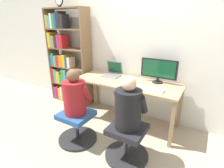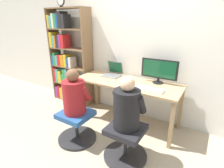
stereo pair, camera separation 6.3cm
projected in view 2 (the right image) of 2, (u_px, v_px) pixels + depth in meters
name	position (u px, v px, depth m)	size (l,w,h in m)	color
ground_plane	(116.00, 130.00, 2.81)	(14.00, 14.00, 0.00)	tan
wall_back	(138.00, 44.00, 2.93)	(10.00, 0.05, 2.60)	silver
desk	(127.00, 86.00, 2.84)	(1.72, 0.64, 0.74)	tan
desktop_monitor	(159.00, 71.00, 2.68)	(0.57, 0.17, 0.38)	black
laptop	(113.00, 73.00, 3.11)	(0.31, 0.30, 0.25)	gray
keyboard	(149.00, 89.00, 2.47)	(0.43, 0.15, 0.03)	silver
computer_mouse_by_keyboard	(132.00, 85.00, 2.61)	(0.06, 0.09, 0.04)	#99999E
office_chair_left	(126.00, 142.00, 2.20)	(0.56, 0.56, 0.45)	#262628
office_chair_right	(77.00, 126.00, 2.54)	(0.56, 0.56, 0.45)	#262628
person_at_monitor	(127.00, 107.00, 2.03)	(0.39, 0.33, 0.65)	black
person_at_laptop	(74.00, 95.00, 2.37)	(0.38, 0.32, 0.63)	maroon
bookshelf	(65.00, 57.00, 3.61)	(0.93, 0.30, 1.90)	brown
desk_clock	(61.00, 1.00, 3.16)	(0.18, 0.03, 0.20)	black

